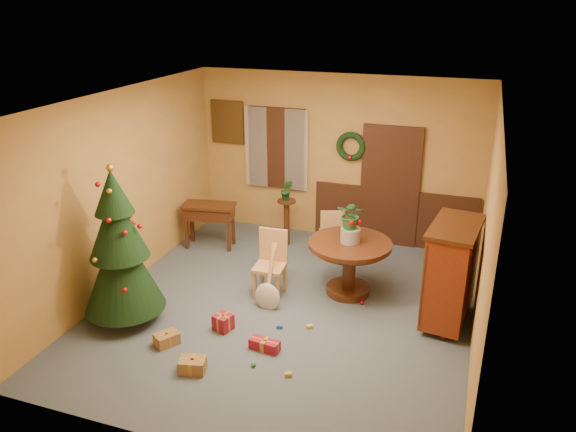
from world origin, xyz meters
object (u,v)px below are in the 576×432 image
at_px(chair_near, 271,261).
at_px(writing_desk, 209,215).
at_px(dining_table, 349,258).
at_px(christmas_tree, 119,250).
at_px(sideboard, 451,271).

bearing_deg(chair_near, writing_desk, 142.89).
distance_m(dining_table, chair_near, 1.13).
relative_size(christmas_tree, sideboard, 1.55).
relative_size(writing_desk, sideboard, 0.67).
xyz_separation_m(dining_table, sideboard, (1.42, -0.33, 0.18)).
height_order(writing_desk, sideboard, sideboard).
height_order(dining_table, christmas_tree, christmas_tree).
distance_m(dining_table, sideboard, 1.47).
distance_m(christmas_tree, sideboard, 4.30).
bearing_deg(chair_near, sideboard, 0.80).
xyz_separation_m(chair_near, sideboard, (2.49, 0.03, 0.23)).
height_order(christmas_tree, writing_desk, christmas_tree).
relative_size(dining_table, chair_near, 1.22).
xyz_separation_m(christmas_tree, sideboard, (4.08, 1.34, -0.28)).
bearing_deg(christmas_tree, chair_near, 39.43).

